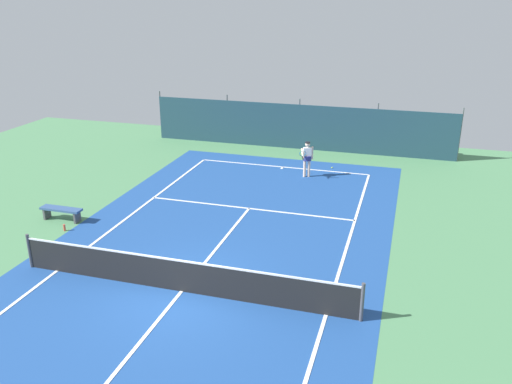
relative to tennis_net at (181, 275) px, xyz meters
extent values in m
plane|color=#4C8456|center=(0.00, 0.00, -0.51)|extent=(36.00, 36.00, 0.00)
cube|color=#1E478C|center=(0.00, 0.00, -0.51)|extent=(11.02, 26.60, 0.01)
cube|color=white|center=(0.00, 11.90, -0.50)|extent=(8.22, 0.10, 0.01)
cube|color=white|center=(-4.11, 0.00, -0.50)|extent=(0.10, 23.80, 0.01)
cube|color=white|center=(4.11, 0.00, -0.50)|extent=(0.10, 23.80, 0.01)
cube|color=white|center=(0.00, 6.40, -0.50)|extent=(8.22, 0.10, 0.01)
cube|color=white|center=(0.00, 0.00, -0.50)|extent=(0.10, 12.80, 0.01)
cube|color=white|center=(0.00, 11.75, -0.50)|extent=(0.10, 0.30, 0.01)
cube|color=black|center=(0.00, 0.00, -0.04)|extent=(9.92, 0.03, 0.95)
cube|color=white|center=(0.00, 0.00, 0.46)|extent=(9.92, 0.04, 0.05)
cylinder|color=#47474C|center=(-5.01, 0.00, 0.04)|extent=(0.10, 0.10, 1.10)
cylinder|color=#47474C|center=(5.01, 0.00, 0.04)|extent=(0.10, 0.10, 1.10)
cube|color=#1E3D4C|center=(0.00, 15.30, 0.69)|extent=(16.22, 0.06, 2.40)
cylinder|color=#595B60|center=(-8.11, 15.36, 0.84)|extent=(0.08, 0.08, 2.70)
cylinder|color=#595B60|center=(-4.05, 15.36, 0.84)|extent=(0.08, 0.08, 2.70)
cylinder|color=#595B60|center=(0.00, 15.36, 0.84)|extent=(0.08, 0.08, 2.70)
cylinder|color=#595B60|center=(4.05, 15.36, 0.84)|extent=(0.08, 0.08, 2.70)
cylinder|color=#595B60|center=(8.11, 15.36, 0.84)|extent=(0.08, 0.08, 2.70)
cube|color=#234C1E|center=(0.00, 15.90, 0.04)|extent=(14.60, 0.70, 1.10)
cylinder|color=beige|center=(1.47, 10.88, -0.10)|extent=(0.12, 0.12, 0.82)
cylinder|color=beige|center=(1.28, 10.80, -0.10)|extent=(0.12, 0.12, 0.82)
cylinder|color=navy|center=(1.38, 10.84, 0.39)|extent=(0.40, 0.40, 0.22)
cube|color=white|center=(1.38, 10.84, 0.59)|extent=(0.41, 0.32, 0.56)
sphere|color=beige|center=(1.38, 10.84, 1.02)|extent=(0.22, 0.22, 0.22)
cylinder|color=black|center=(1.38, 10.84, 1.11)|extent=(0.23, 0.23, 0.04)
cylinder|color=beige|center=(1.59, 10.92, 0.62)|extent=(0.09, 0.09, 0.58)
cylinder|color=beige|center=(1.21, 10.65, 0.62)|extent=(0.27, 0.52, 0.41)
cylinder|color=black|center=(1.27, 10.35, 0.51)|extent=(0.13, 0.27, 0.13)
torus|color=teal|center=(1.27, 10.35, 0.73)|extent=(0.33, 0.23, 0.29)
sphere|color=#CCDB33|center=(2.30, 12.41, -0.48)|extent=(0.07, 0.07, 0.07)
cube|color=#335184|center=(-6.31, 3.35, -0.06)|extent=(1.60, 0.40, 0.08)
cube|color=#4C4C51|center=(-6.96, 3.35, -0.29)|extent=(0.08, 0.36, 0.45)
cube|color=#4C4C51|center=(-5.66, 3.35, -0.29)|extent=(0.08, 0.36, 0.45)
cylinder|color=#D84C38|center=(-5.66, 2.57, -0.39)|extent=(0.08, 0.08, 0.24)
camera|label=1|loc=(5.74, -11.89, 7.40)|focal=37.22mm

